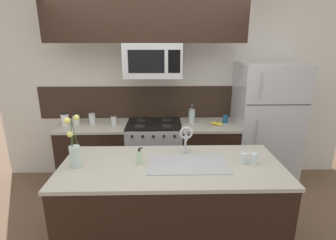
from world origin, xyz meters
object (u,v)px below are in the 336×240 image
storage_jar_squat (114,120)px  drinking_glass (243,158)px  storage_jar_short (92,119)px  storage_jar_tall (65,119)px  refrigerator (265,125)px  spare_glass (254,158)px  microwave (153,60)px  flower_vase (75,152)px  storage_jar_medium (76,119)px  french_press (192,116)px  dish_soap_bottle (139,157)px  coffee_tin (225,119)px  banana_bunch (217,124)px  sink_faucet (186,136)px  stove_range (154,154)px

storage_jar_squat → drinking_glass: bearing=-40.6°
storage_jar_short → storage_jar_tall: bearing=-168.8°
refrigerator → spare_glass: bearing=-115.2°
microwave → drinking_glass: bearing=-54.1°
flower_vase → storage_jar_medium: bearing=107.1°
french_press → dish_soap_bottle: (-0.64, -1.30, -0.03)m
storage_jar_short → storage_jar_squat: bearing=-7.5°
coffee_tin → banana_bunch: bearing=-141.4°
storage_jar_tall → sink_faucet: (1.57, -0.99, 0.11)m
microwave → dish_soap_bottle: size_ratio=4.51×
storage_jar_tall → french_press: 1.75m
spare_glass → refrigerator: bearing=64.8°
stove_range → storage_jar_tall: 1.33m
refrigerator → french_press: (-1.04, 0.04, 0.13)m
storage_jar_short → drinking_glass: size_ratio=1.47×
french_press → spare_glass: french_press is taller
microwave → coffee_tin: bearing=4.0°
french_press → spare_glass: size_ratio=2.42×
storage_jar_squat → dish_soap_bottle: bearing=-69.7°
banana_bunch → french_press: size_ratio=0.71×
storage_jar_squat → flower_vase: size_ratio=0.29×
storage_jar_short → flower_vase: (0.18, -1.30, 0.07)m
storage_jar_tall → banana_bunch: storage_jar_tall is taller
stove_range → storage_jar_short: bearing=177.9°
storage_jar_tall → flower_vase: bearing=-66.8°
storage_jar_tall → flower_vase: flower_vase is taller
french_press → dish_soap_bottle: french_press is taller
microwave → dish_soap_bottle: (-0.10, -1.21, -0.81)m
banana_bunch → flower_vase: size_ratio=0.40×
spare_glass → flower_vase: 1.67m
microwave → storage_jar_short: microwave is taller
storage_jar_short → coffee_tin: 1.88m
storage_jar_tall → drinking_glass: size_ratio=1.80×
sink_faucet → drinking_glass: sink_faucet is taller
spare_glass → storage_jar_medium: bearing=148.0°
french_press → spare_glass: (0.44, -1.32, -0.04)m
flower_vase → french_press: bearing=47.4°
spare_glass → stove_range: bearing=127.8°
banana_bunch → coffee_tin: size_ratio=1.73×
drinking_glass → flower_vase: flower_vase is taller
french_press → sink_faucet: size_ratio=0.87×
refrigerator → coffee_tin: (-0.56, 0.03, 0.09)m
banana_bunch → flower_vase: (-1.57, -1.21, 0.12)m
storage_jar_medium → banana_bunch: size_ratio=0.77×
microwave → coffee_tin: size_ratio=6.77×
dish_soap_bottle → flower_vase: (-0.59, -0.04, 0.07)m
storage_jar_squat → spare_glass: size_ratio=1.24×
stove_range → dish_soap_bottle: 1.34m
storage_jar_medium → drinking_glass: bearing=-32.8°
microwave → storage_jar_squat: bearing=178.8°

